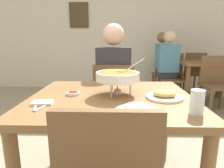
# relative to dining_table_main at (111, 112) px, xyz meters

# --- Properties ---
(cafe_rear_partition) EXTENTS (10.00, 0.10, 3.00)m
(cafe_rear_partition) POSITION_rel_dining_table_main_xyz_m (0.00, 3.41, 0.85)
(cafe_rear_partition) COLOR beige
(cafe_rear_partition) RESTS_ON ground_plane
(picture_frame_hung) EXTENTS (0.44, 0.03, 0.56)m
(picture_frame_hung) POSITION_rel_dining_table_main_xyz_m (-0.84, 3.35, 1.05)
(picture_frame_hung) COLOR #4C3823
(dining_table_main) EXTENTS (1.10, 0.95, 0.77)m
(dining_table_main) POSITION_rel_dining_table_main_xyz_m (0.00, 0.00, 0.00)
(dining_table_main) COLOR brown
(dining_table_main) RESTS_ON ground_plane
(chair_diner_main) EXTENTS (0.44, 0.44, 0.90)m
(chair_diner_main) POSITION_rel_dining_table_main_xyz_m (-0.00, 0.76, -0.14)
(chair_diner_main) COLOR brown
(chair_diner_main) RESTS_ON ground_plane
(diner_main) EXTENTS (0.40, 0.45, 1.31)m
(diner_main) POSITION_rel_dining_table_main_xyz_m (0.00, 0.80, 0.10)
(diner_main) COLOR #2D2D38
(diner_main) RESTS_ON ground_plane
(curry_bowl) EXTENTS (0.33, 0.30, 0.26)m
(curry_bowl) POSITION_rel_dining_table_main_xyz_m (0.04, 0.04, 0.25)
(curry_bowl) COLOR silver
(curry_bowl) RESTS_ON dining_table_main
(rice_plate) EXTENTS (0.24, 0.24, 0.06)m
(rice_plate) POSITION_rel_dining_table_main_xyz_m (0.15, -0.32, 0.14)
(rice_plate) COLOR white
(rice_plate) RESTS_ON dining_table_main
(appetizer_plate) EXTENTS (0.24, 0.24, 0.06)m
(appetizer_plate) POSITION_rel_dining_table_main_xyz_m (0.35, -0.05, 0.14)
(appetizer_plate) COLOR white
(appetizer_plate) RESTS_ON dining_table_main
(sauce_dish) EXTENTS (0.09, 0.09, 0.02)m
(sauce_dish) POSITION_rel_dining_table_main_xyz_m (-0.27, 0.02, 0.13)
(sauce_dish) COLOR white
(sauce_dish) RESTS_ON dining_table_main
(napkin_folded) EXTENTS (0.13, 0.10, 0.02)m
(napkin_folded) POSITION_rel_dining_table_main_xyz_m (-0.41, -0.18, 0.13)
(napkin_folded) COLOR white
(napkin_folded) RESTS_ON dining_table_main
(fork_utensil) EXTENTS (0.06, 0.17, 0.01)m
(fork_utensil) POSITION_rel_dining_table_main_xyz_m (-0.43, -0.23, 0.12)
(fork_utensil) COLOR silver
(fork_utensil) RESTS_ON dining_table_main
(spoon_utensil) EXTENTS (0.05, 0.17, 0.01)m
(spoon_utensil) POSITION_rel_dining_table_main_xyz_m (-0.38, -0.23, 0.12)
(spoon_utensil) COLOR silver
(spoon_utensil) RESTS_ON dining_table_main
(drink_glass) EXTENTS (0.07, 0.07, 0.13)m
(drink_glass) POSITION_rel_dining_table_main_xyz_m (0.45, -0.32, 0.18)
(drink_glass) COLOR silver
(drink_glass) RESTS_ON dining_table_main
(dining_table_far) EXTENTS (1.00, 0.80, 0.77)m
(dining_table_far) POSITION_rel_dining_table_main_xyz_m (1.67, 2.25, -0.02)
(dining_table_far) COLOR brown
(dining_table_far) RESTS_ON ground_plane
(chair_bg_left) EXTENTS (0.49, 0.49, 0.90)m
(chair_bg_left) POSITION_rel_dining_table_main_xyz_m (1.08, 2.32, -0.14)
(chair_bg_left) COLOR brown
(chair_bg_left) RESTS_ON ground_plane
(chair_bg_middle) EXTENTS (0.46, 0.46, 0.90)m
(chair_bg_middle) POSITION_rel_dining_table_main_xyz_m (1.11, 2.74, -0.14)
(chair_bg_middle) COLOR brown
(chair_bg_middle) RESTS_ON ground_plane
(chair_bg_right) EXTENTS (0.46, 0.46, 0.90)m
(chair_bg_right) POSITION_rel_dining_table_main_xyz_m (1.62, 1.77, -0.14)
(chair_bg_right) COLOR brown
(chair_bg_right) RESTS_ON ground_plane
(chair_bg_window) EXTENTS (0.45, 0.45, 0.90)m
(chair_bg_window) POSITION_rel_dining_table_main_xyz_m (1.63, 2.76, -0.14)
(chair_bg_window) COLOR brown
(chair_bg_window) RESTS_ON ground_plane
(patron_bg_left) EXTENTS (0.40, 0.45, 1.31)m
(patron_bg_left) POSITION_rel_dining_table_main_xyz_m (0.98, 2.32, 0.10)
(patron_bg_left) COLOR #2D2D38
(patron_bg_left) RESTS_ON ground_plane
(patron_bg_middle) EXTENTS (0.45, 0.40, 1.31)m
(patron_bg_middle) POSITION_rel_dining_table_main_xyz_m (1.02, 2.83, 0.10)
(patron_bg_middle) COLOR #2D2D38
(patron_bg_middle) RESTS_ON ground_plane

